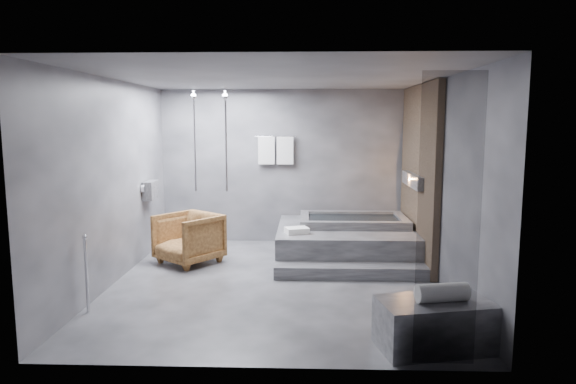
{
  "coord_description": "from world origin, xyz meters",
  "views": [
    {
      "loc": [
        0.4,
        -6.89,
        2.22
      ],
      "look_at": [
        0.15,
        0.3,
        1.23
      ],
      "focal_mm": 32.0,
      "sensor_mm": 36.0,
      "label": 1
    }
  ],
  "objects": [
    {
      "name": "deck_towel",
      "position": [
        0.26,
        0.9,
        0.55
      ],
      "size": [
        0.41,
        0.35,
        0.09
      ],
      "primitive_type": "cube",
      "rotation": [
        0.0,
        0.0,
        0.33
      ],
      "color": "white",
      "rests_on": "tub_deck"
    },
    {
      "name": "tub_deck",
      "position": [
        1.05,
        1.45,
        0.25
      ],
      "size": [
        2.2,
        2.0,
        0.5
      ],
      "primitive_type": "cube",
      "color": "#38383A",
      "rests_on": "ground"
    },
    {
      "name": "tub_step",
      "position": [
        1.05,
        0.27,
        0.09
      ],
      "size": [
        2.2,
        0.36,
        0.18
      ],
      "primitive_type": "cube",
      "color": "#38383A",
      "rests_on": "ground"
    },
    {
      "name": "room",
      "position": [
        0.4,
        0.24,
        1.73
      ],
      "size": [
        5.0,
        5.04,
        2.82
      ],
      "color": "#323235",
      "rests_on": "ground"
    },
    {
      "name": "concrete_bench",
      "position": [
        1.67,
        -2.03,
        0.24
      ],
      "size": [
        1.18,
        0.81,
        0.49
      ],
      "primitive_type": "cube",
      "rotation": [
        0.0,
        0.0,
        0.21
      ],
      "color": "#353537",
      "rests_on": "ground"
    },
    {
      "name": "driftwood_chair",
      "position": [
        -1.45,
        0.96,
        0.4
      ],
      "size": [
        1.2,
        1.21,
        0.79
      ],
      "primitive_type": "imported",
      "rotation": [
        0.0,
        0.0,
        -0.67
      ],
      "color": "#4A2B12",
      "rests_on": "ground"
    },
    {
      "name": "rolled_towel",
      "position": [
        1.73,
        -2.05,
        0.58
      ],
      "size": [
        0.53,
        0.28,
        0.18
      ],
      "primitive_type": "cylinder",
      "rotation": [
        0.0,
        1.57,
        0.19
      ],
      "color": "white",
      "rests_on": "concrete_bench"
    }
  ]
}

